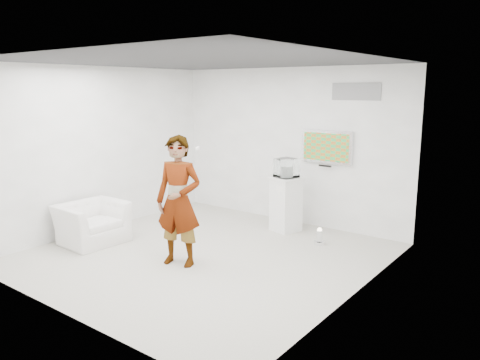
% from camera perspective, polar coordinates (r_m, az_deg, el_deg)
% --- Properties ---
extents(room, '(5.01, 5.01, 3.00)m').
position_cam_1_polar(room, '(7.20, -4.47, 2.24)').
color(room, '#A8A59A').
rests_on(room, ground).
extents(tv, '(1.00, 0.08, 0.60)m').
position_cam_1_polar(tv, '(8.74, 10.54, 4.00)').
color(tv, silver).
rests_on(tv, room).
extents(logo_decal, '(0.90, 0.02, 0.30)m').
position_cam_1_polar(logo_decal, '(8.50, 13.96, 10.42)').
color(logo_decal, gray).
rests_on(logo_decal, room).
extents(person, '(0.81, 0.65, 1.95)m').
position_cam_1_polar(person, '(6.95, -7.49, -2.57)').
color(person, white).
rests_on(person, room).
extents(armchair, '(0.97, 1.09, 0.69)m').
position_cam_1_polar(armchair, '(8.43, -17.63, -5.00)').
color(armchair, white).
rests_on(armchair, room).
extents(pedestal, '(0.61, 0.61, 1.01)m').
position_cam_1_polar(pedestal, '(8.67, 5.60, -2.95)').
color(pedestal, white).
rests_on(pedestal, room).
extents(floor_uplight, '(0.22, 0.22, 0.28)m').
position_cam_1_polar(floor_uplight, '(8.08, 9.66, -6.82)').
color(floor_uplight, white).
rests_on(floor_uplight, room).
extents(vitrine, '(0.43, 0.43, 0.35)m').
position_cam_1_polar(vitrine, '(8.53, 5.69, 1.48)').
color(vitrine, white).
rests_on(vitrine, pedestal).
extents(console, '(0.10, 0.15, 0.20)m').
position_cam_1_polar(console, '(8.55, 5.68, 1.00)').
color(console, white).
rests_on(console, pedestal).
extents(wii_remote, '(0.10, 0.13, 0.04)m').
position_cam_1_polar(wii_remote, '(6.83, -5.21, 3.87)').
color(wii_remote, white).
rests_on(wii_remote, person).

